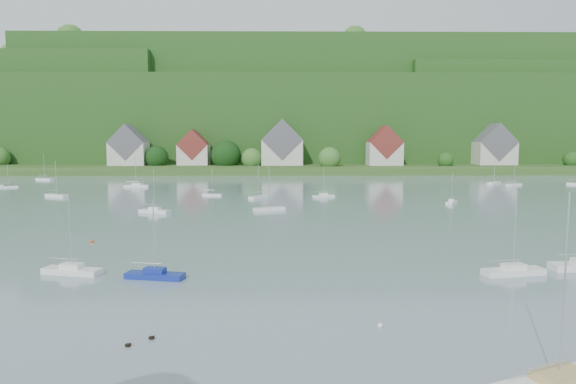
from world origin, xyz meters
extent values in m
cube|color=#2D4A1B|center=(0.00, 200.00, 1.50)|extent=(600.00, 60.00, 3.00)
cube|color=#174114|center=(0.00, 275.00, 20.00)|extent=(620.00, 160.00, 40.00)
cube|color=#174114|center=(10.00, 270.00, 28.00)|extent=(240.00, 130.00, 60.00)
cube|color=#174114|center=(160.00, 255.00, 22.00)|extent=(200.00, 110.00, 48.00)
sphere|color=#1A4E17|center=(118.43, 184.90, 5.10)|extent=(6.45, 6.45, 6.45)
sphere|color=#286324|center=(-6.80, 183.88, 5.66)|extent=(8.19, 8.19, 8.19)
sphere|color=#286324|center=(-51.96, 186.07, 5.11)|extent=(6.49, 6.49, 6.49)
sphere|color=#286324|center=(46.85, 192.08, 6.95)|extent=(12.16, 12.16, 12.16)
sphere|color=#286324|center=(22.99, 179.93, 5.84)|extent=(8.73, 8.73, 8.73)
sphere|color=black|center=(-43.87, 185.86, 6.03)|extent=(9.32, 9.32, 9.32)
sphere|color=#1A4E17|center=(67.84, 181.69, 5.03)|extent=(6.24, 6.24, 6.24)
sphere|color=black|center=(89.43, 194.54, 5.65)|extent=(8.16, 8.16, 8.16)
sphere|color=black|center=(-17.00, 186.36, 6.87)|extent=(11.92, 11.92, 11.92)
sphere|color=#286324|center=(-119.71, 228.54, 51.84)|extent=(10.52, 10.52, 10.52)
sphere|color=#1A4E17|center=(-84.27, 263.14, 51.80)|extent=(10.29, 10.29, 10.29)
sphere|color=black|center=(-68.16, 251.39, 51.26)|extent=(7.18, 7.18, 7.18)
sphere|color=#1A4E17|center=(39.50, 255.03, 60.25)|extent=(12.83, 12.83, 12.83)
sphere|color=#286324|center=(-39.93, 242.18, 59.43)|extent=(8.18, 8.18, 8.18)
sphere|color=#1A4E17|center=(1.11, 279.65, 60.23)|extent=(12.73, 12.73, 12.73)
sphere|color=#1A4E17|center=(83.40, 244.53, 60.01)|extent=(11.50, 11.50, 11.50)
sphere|color=#1A4E17|center=(60.71, 274.89, 60.56)|extent=(14.65, 14.65, 14.65)
sphere|color=#286324|center=(39.25, 231.29, 60.09)|extent=(11.95, 11.95, 11.95)
sphere|color=#1A4E17|center=(119.44, 238.58, 59.71)|extent=(9.76, 9.76, 9.76)
sphere|color=#286324|center=(-47.14, 274.29, 59.24)|extent=(7.07, 7.07, 7.07)
sphere|color=black|center=(-3.47, 243.31, 59.44)|extent=(8.21, 8.21, 8.21)
sphere|color=#286324|center=(-22.82, 267.10, 60.14)|extent=(12.24, 12.24, 12.24)
sphere|color=#286324|center=(114.51, 242.98, 59.58)|extent=(9.00, 9.00, 9.00)
sphere|color=#286324|center=(-95.50, 235.90, 60.39)|extent=(13.65, 13.65, 13.65)
sphere|color=#1A4E17|center=(101.03, 257.97, 59.41)|extent=(8.03, 8.03, 8.03)
sphere|color=#286324|center=(100.48, 258.36, 48.62)|extent=(14.97, 14.97, 14.97)
sphere|color=#1A4E17|center=(78.67, 255.82, 47.71)|extent=(9.78, 9.78, 9.78)
sphere|color=#1A4E17|center=(119.68, 254.71, 48.10)|extent=(12.02, 12.02, 12.02)
sphere|color=black|center=(137.90, 236.02, 48.02)|extent=(11.57, 11.57, 11.57)
sphere|color=#1A4E17|center=(122.43, 222.73, 48.21)|extent=(12.65, 12.65, 12.65)
sphere|color=#286324|center=(142.64, 228.37, 47.45)|extent=(8.28, 8.28, 8.28)
sphere|color=#286324|center=(99.14, 247.22, 47.66)|extent=(9.48, 9.48, 9.48)
sphere|color=#1A4E17|center=(-39.98, 262.14, 42.10)|extent=(12.01, 12.01, 12.01)
sphere|color=black|center=(118.67, 252.35, 42.64)|extent=(15.08, 15.08, 15.08)
sphere|color=#286324|center=(108.41, 268.02, 42.80)|extent=(15.99, 15.99, 15.99)
sphere|color=black|center=(-3.70, 272.21, 42.75)|extent=(15.72, 15.72, 15.72)
sphere|color=#1A4E17|center=(10.88, 267.92, 41.84)|extent=(10.54, 10.54, 10.54)
cube|color=beige|center=(-55.00, 187.00, 7.50)|extent=(14.00, 10.00, 9.00)
cube|color=#55545C|center=(-55.00, 187.00, 12.00)|extent=(14.00, 10.40, 14.00)
cube|color=beige|center=(-30.00, 189.00, 7.00)|extent=(12.00, 9.00, 8.00)
cube|color=maroon|center=(-30.00, 189.00, 11.00)|extent=(12.00, 9.36, 12.00)
cube|color=beige|center=(5.00, 188.00, 8.00)|extent=(16.00, 11.00, 10.00)
cube|color=#55545C|center=(5.00, 188.00, 13.00)|extent=(16.00, 11.44, 16.00)
cube|color=beige|center=(45.00, 186.00, 7.50)|extent=(13.00, 10.00, 9.00)
cube|color=maroon|center=(45.00, 186.00, 12.00)|extent=(13.00, 10.40, 13.00)
cube|color=beige|center=(90.00, 190.00, 7.50)|extent=(15.00, 10.00, 9.00)
cube|color=#55545C|center=(90.00, 190.00, 12.00)|extent=(15.00, 10.40, 15.00)
cube|color=white|center=(-15.83, 35.70, 0.30)|extent=(6.13, 3.00, 0.59)
cube|color=white|center=(-15.83, 35.70, 0.84)|extent=(2.28, 1.61, 0.50)
cylinder|color=silver|center=(-15.83, 35.70, 4.28)|extent=(0.10, 0.10, 7.38)
cylinder|color=silver|center=(-16.69, 35.91, 1.49)|extent=(3.18, 0.84, 0.08)
cube|color=navy|center=(-7.27, 33.95, 0.28)|extent=(5.81, 2.62, 0.56)
cube|color=navy|center=(-7.27, 33.95, 0.81)|extent=(2.14, 1.46, 0.50)
cylinder|color=silver|center=(-7.27, 33.95, 4.07)|extent=(0.10, 0.10, 7.02)
cylinder|color=silver|center=(-8.10, 34.11, 1.46)|extent=(3.05, 0.67, 0.08)
cube|color=tan|center=(19.22, 11.57, 1.03)|extent=(3.12, 2.48, 0.50)
cylinder|color=silver|center=(19.22, 11.57, 5.68)|extent=(0.10, 0.10, 9.79)
cylinder|color=silver|center=(18.14, 11.11, 1.68)|extent=(4.00, 1.76, 0.08)
cube|color=white|center=(27.45, 34.88, 0.31)|extent=(6.39, 2.93, 0.62)
cube|color=white|center=(27.45, 34.88, 0.87)|extent=(2.36, 1.62, 0.50)
cylinder|color=silver|center=(27.45, 34.88, 4.47)|extent=(0.10, 0.10, 7.71)
cylinder|color=silver|center=(26.55, 34.70, 1.52)|extent=(3.34, 0.76, 0.08)
cylinder|color=silver|center=(34.54, 36.66, 1.59)|extent=(3.79, 0.23, 0.08)
sphere|color=white|center=(11.75, 21.14, 0.00)|extent=(0.39, 0.39, 0.39)
sphere|color=#EC4216|center=(-19.56, 51.09, 0.00)|extent=(0.46, 0.46, 0.46)
ellipsoid|color=black|center=(-5.05, 17.94, 0.10)|extent=(0.42, 0.27, 0.27)
sphere|color=black|center=(-4.88, 17.94, 0.21)|extent=(0.11, 0.11, 0.11)
ellipsoid|color=black|center=(-3.85, 19.14, 0.10)|extent=(0.42, 0.27, 0.27)
sphere|color=black|center=(-3.68, 19.14, 0.21)|extent=(0.11, 0.11, 0.11)
cube|color=white|center=(2.49, 80.19, 0.30)|extent=(6.08, 3.99, 0.59)
cylinder|color=silver|center=(2.49, 80.19, 4.30)|extent=(0.10, 0.10, 7.42)
cylinder|color=silver|center=(1.68, 79.82, 1.49)|extent=(3.00, 1.44, 0.08)
cube|color=white|center=(-35.25, 126.48, 0.32)|extent=(6.60, 2.45, 0.65)
cube|color=white|center=(-35.25, 126.48, 0.90)|extent=(2.37, 1.49, 0.50)
cylinder|color=silver|center=(-35.25, 126.48, 4.68)|extent=(0.10, 0.10, 8.06)
cylinder|color=silver|center=(-36.21, 126.38, 1.55)|extent=(3.54, 0.44, 0.08)
cube|color=white|center=(-69.67, 125.56, 0.24)|extent=(4.83, 3.30, 0.47)
cylinder|color=silver|center=(-69.67, 125.56, 3.43)|extent=(0.10, 0.10, 5.92)
cylinder|color=silver|center=(-70.30, 125.24, 1.37)|extent=(2.37, 1.23, 0.08)
cube|color=white|center=(67.47, 135.46, 0.31)|extent=(5.51, 5.59, 0.61)
cylinder|color=silver|center=(67.47, 135.46, 4.45)|extent=(0.10, 0.10, 7.67)
cylinder|color=silver|center=(66.82, 134.80, 1.51)|extent=(2.41, 2.47, 0.08)
cube|color=white|center=(39.78, 90.06, 0.23)|extent=(3.60, 4.67, 0.47)
cube|color=white|center=(39.78, 90.06, 0.72)|extent=(1.65, 1.88, 0.50)
cylinder|color=silver|center=(39.78, 90.06, 3.40)|extent=(0.10, 0.10, 5.86)
cylinder|color=silver|center=(39.40, 89.47, 1.37)|extent=(1.43, 2.23, 0.08)
cube|color=white|center=(-11.45, 104.96, 0.23)|extent=(4.80, 2.07, 0.46)
cylinder|color=silver|center=(-11.45, 104.96, 3.37)|extent=(0.10, 0.10, 5.81)
cylinder|color=silver|center=(-12.13, 105.07, 1.36)|extent=(2.53, 0.51, 0.08)
cube|color=white|center=(-0.32, 99.96, 0.28)|extent=(4.65, 5.37, 0.56)
cylinder|color=silver|center=(-0.32, 99.96, 4.05)|extent=(0.10, 0.10, 6.98)
cylinder|color=silver|center=(-0.83, 99.29, 1.46)|extent=(1.94, 2.48, 0.08)
cube|color=white|center=(14.35, 101.68, 0.26)|extent=(5.28, 3.33, 0.51)
cube|color=white|center=(14.35, 101.68, 0.76)|extent=(2.04, 1.63, 0.50)
cylinder|color=silver|center=(14.35, 101.68, 3.72)|extent=(0.10, 0.10, 6.41)
cylinder|color=silver|center=(13.64, 101.38, 1.41)|extent=(2.62, 1.18, 0.08)
cube|color=white|center=(-46.78, 103.17, 0.31)|extent=(6.22, 4.34, 0.61)
cylinder|color=silver|center=(-46.78, 103.17, 4.43)|extent=(0.10, 0.10, 7.64)
cylinder|color=silver|center=(-47.60, 103.59, 1.51)|extent=(3.02, 1.62, 0.08)
cube|color=white|center=(-18.00, 77.26, 0.29)|extent=(6.05, 3.62, 0.59)
cube|color=white|center=(-18.00, 77.26, 0.84)|extent=(2.32, 1.80, 0.50)
cylinder|color=silver|center=(-18.00, 77.26, 4.24)|extent=(0.10, 0.10, 7.32)
cylinder|color=silver|center=(-18.82, 77.58, 1.49)|extent=(3.04, 1.22, 0.08)
cube|color=white|center=(70.80, 129.72, 0.28)|extent=(5.61, 4.51, 0.57)
cylinder|color=silver|center=(70.80, 129.72, 4.13)|extent=(0.10, 0.10, 7.12)
cylinder|color=silver|center=(70.09, 129.24, 1.47)|extent=(2.64, 1.82, 0.08)
cylinder|color=silver|center=(89.43, 131.85, 1.50)|extent=(2.66, 2.10, 0.08)
cube|color=white|center=(-71.69, 151.34, 0.32)|extent=(6.51, 4.12, 0.63)
cylinder|color=silver|center=(-71.69, 151.34, 4.58)|extent=(0.10, 0.10, 7.90)
cylinder|color=silver|center=(-72.56, 151.71, 1.53)|extent=(3.23, 1.44, 0.08)
camera|label=1|loc=(4.81, -13.60, 13.22)|focal=31.83mm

